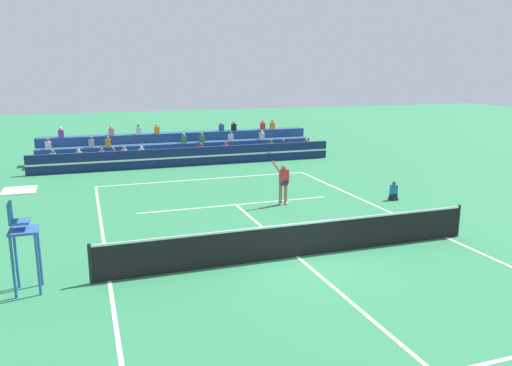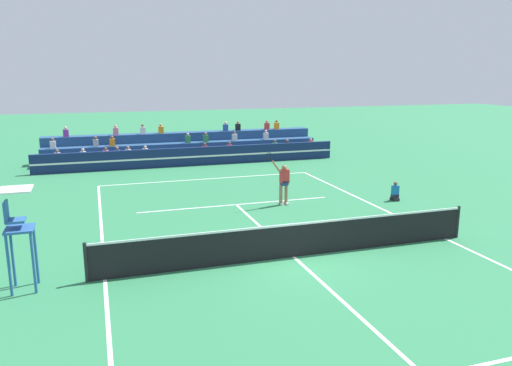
{
  "view_description": "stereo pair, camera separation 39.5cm",
  "coord_description": "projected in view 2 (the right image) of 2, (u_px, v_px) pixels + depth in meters",
  "views": [
    {
      "loc": [
        -5.87,
        -13.1,
        5.48
      ],
      "look_at": [
        0.58,
        5.48,
        1.1
      ],
      "focal_mm": 35.0,
      "sensor_mm": 36.0,
      "label": 1
    },
    {
      "loc": [
        -5.49,
        -13.22,
        5.48
      ],
      "look_at": [
        0.58,
        5.48,
        1.1
      ],
      "focal_mm": 35.0,
      "sensor_mm": 36.0,
      "label": 2
    }
  ],
  "objects": [
    {
      "name": "court_lines",
      "position": [
        294.0,
        257.0,
        15.12
      ],
      "size": [
        11.1,
        23.9,
        0.01
      ],
      "color": "white",
      "rests_on": "ground"
    },
    {
      "name": "tennis_ball",
      "position": [
        226.0,
        245.0,
        16.09
      ],
      "size": [
        0.07,
        0.07,
        0.07
      ],
      "primitive_type": "sphere",
      "color": "#C6DB33",
      "rests_on": "ground"
    },
    {
      "name": "tennis_net",
      "position": [
        294.0,
        240.0,
        15.01
      ],
      "size": [
        12.0,
        0.1,
        1.1
      ],
      "color": "black",
      "rests_on": "ground"
    },
    {
      "name": "ball_kid_courtside",
      "position": [
        395.0,
        193.0,
        21.69
      ],
      "size": [
        0.3,
        0.36,
        0.84
      ],
      "color": "black",
      "rests_on": "ground"
    },
    {
      "name": "umpire_chair",
      "position": [
        17.0,
        226.0,
        12.49
      ],
      "size": [
        0.76,
        0.84,
        2.67
      ],
      "color": "#285699",
      "rests_on": "ground"
    },
    {
      "name": "tennis_player",
      "position": [
        283.0,
        182.0,
        20.86
      ],
      "size": [
        1.24,
        0.39,
        2.36
      ],
      "color": "#9E7051",
      "rests_on": "ground"
    },
    {
      "name": "bleacher_stand",
      "position": [
        185.0,
        149.0,
        32.13
      ],
      "size": [
        17.32,
        2.85,
        2.28
      ],
      "color": "navy",
      "rests_on": "ground"
    },
    {
      "name": "ground_plane",
      "position": [
        294.0,
        257.0,
        15.12
      ],
      "size": [
        120.0,
        120.0,
        0.0
      ],
      "primitive_type": "plane",
      "color": "#2D7A4C"
    },
    {
      "name": "sponsor_banner_wall",
      "position": [
        193.0,
        156.0,
        29.8
      ],
      "size": [
        18.0,
        0.26,
        1.1
      ],
      "color": "navy",
      "rests_on": "ground"
    }
  ]
}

